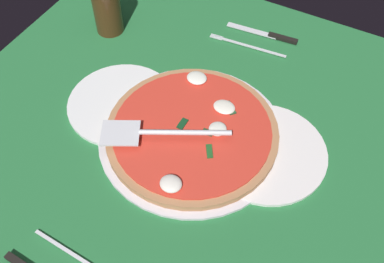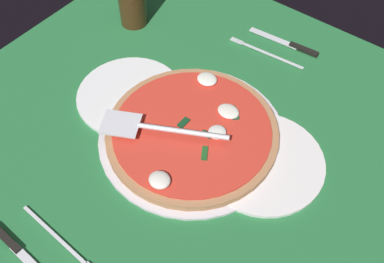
# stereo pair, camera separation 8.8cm
# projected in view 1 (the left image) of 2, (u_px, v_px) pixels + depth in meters

# --- Properties ---
(ground_plane) EXTENTS (0.95, 0.95, 0.01)m
(ground_plane) POSITION_uv_depth(u_px,v_px,m) (180.00, 139.00, 0.90)
(ground_plane) COLOR #256D38
(checker_pattern) EXTENTS (0.95, 0.95, 0.00)m
(checker_pattern) POSITION_uv_depth(u_px,v_px,m) (180.00, 137.00, 0.90)
(checker_pattern) COLOR silver
(checker_pattern) RESTS_ON ground_plane
(pizza_pan) EXTENTS (0.36, 0.36, 0.01)m
(pizza_pan) POSITION_uv_depth(u_px,v_px,m) (192.00, 136.00, 0.90)
(pizza_pan) COLOR silver
(pizza_pan) RESTS_ON ground_plane
(dinner_plate_left) EXTENTS (0.23, 0.23, 0.01)m
(dinner_plate_left) POSITION_uv_depth(u_px,v_px,m) (266.00, 152.00, 0.87)
(dinner_plate_left) COLOR white
(dinner_plate_left) RESTS_ON ground_plane
(dinner_plate_right) EXTENTS (0.22, 0.22, 0.01)m
(dinner_plate_right) POSITION_uv_depth(u_px,v_px,m) (122.00, 104.00, 0.95)
(dinner_plate_right) COLOR white
(dinner_plate_right) RESTS_ON ground_plane
(pizza) EXTENTS (0.33, 0.33, 0.03)m
(pizza) POSITION_uv_depth(u_px,v_px,m) (192.00, 132.00, 0.89)
(pizza) COLOR #B0784E
(pizza) RESTS_ON pizza_pan
(pizza_server) EXTENTS (0.23, 0.14, 0.01)m
(pizza_server) POSITION_uv_depth(u_px,v_px,m) (158.00, 133.00, 0.85)
(pizza_server) COLOR silver
(pizza_server) RESTS_ON pizza
(place_setting_near) EXTENTS (0.19, 0.13, 0.01)m
(place_setting_near) POSITION_uv_depth(u_px,v_px,m) (258.00, 41.00, 1.07)
(place_setting_near) COLOR white
(place_setting_near) RESTS_ON ground_plane
(beer_bottle) EXTENTS (0.06, 0.06, 0.23)m
(beer_bottle) POSITION_uv_depth(u_px,v_px,m) (106.00, 0.00, 1.03)
(beer_bottle) COLOR #402813
(beer_bottle) RESTS_ON ground_plane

